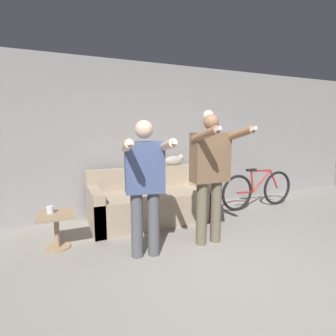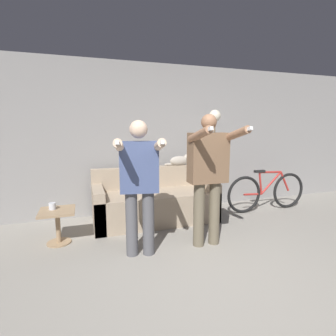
% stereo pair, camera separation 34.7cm
% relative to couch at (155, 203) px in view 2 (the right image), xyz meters
% --- Properties ---
extents(ground_plane, '(16.00, 16.00, 0.00)m').
position_rel_couch_xyz_m(ground_plane, '(0.26, -2.19, -0.29)').
color(ground_plane, gray).
extents(wall_back, '(10.00, 0.05, 2.60)m').
position_rel_couch_xyz_m(wall_back, '(0.26, 0.54, 1.01)').
color(wall_back, gray).
rests_on(wall_back, ground_plane).
extents(couch, '(1.95, 0.85, 0.84)m').
position_rel_couch_xyz_m(couch, '(0.00, 0.00, 0.00)').
color(couch, tan).
rests_on(couch, ground_plane).
extents(person_left, '(0.59, 0.73, 1.60)m').
position_rel_couch_xyz_m(person_left, '(-0.48, -1.10, 0.64)').
color(person_left, '#56565B').
rests_on(person_left, ground_plane).
extents(person_right, '(0.56, 0.67, 1.67)m').
position_rel_couch_xyz_m(person_right, '(0.40, -1.10, 0.69)').
color(person_right, '#6B604C').
rests_on(person_right, ground_plane).
extents(cat, '(0.47, 0.11, 0.19)m').
position_rel_couch_xyz_m(cat, '(0.56, 0.32, 0.64)').
color(cat, '#B7AD9E').
rests_on(cat, couch).
extents(floor_lamp, '(0.24, 0.24, 1.81)m').
position_rel_couch_xyz_m(floor_lamp, '(1.14, 0.15, 1.13)').
color(floor_lamp, '#756047').
rests_on(floor_lamp, ground_plane).
extents(side_table, '(0.44, 0.44, 0.45)m').
position_rel_couch_xyz_m(side_table, '(-1.43, -0.45, 0.03)').
color(side_table, '#A38460').
rests_on(side_table, ground_plane).
extents(cup, '(0.09, 0.09, 0.09)m').
position_rel_couch_xyz_m(cup, '(-1.49, -0.40, 0.21)').
color(cup, silver).
rests_on(cup, side_table).
extents(bicycle, '(1.63, 0.07, 0.76)m').
position_rel_couch_xyz_m(bicycle, '(2.08, -0.15, 0.06)').
color(bicycle, black).
rests_on(bicycle, ground_plane).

